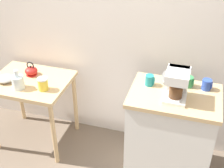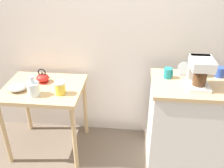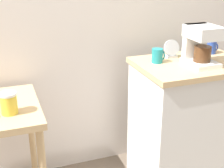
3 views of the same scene
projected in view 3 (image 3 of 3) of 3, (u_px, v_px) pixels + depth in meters
The scene contains 7 objects.
kitchen_counter at pixel (188, 123), 2.37m from camera, with size 0.76×0.55×0.92m.
canister_enamel at pixel (9, 103), 1.81m from camera, with size 0.10×0.10×0.12m.
coffee_maker at pixel (200, 43), 2.11m from camera, with size 0.18×0.22×0.26m.
mug_dark_teal at pixel (158, 56), 2.18m from camera, with size 0.08×0.07×0.10m.
mug_blue at pixel (211, 47), 2.39m from camera, with size 0.09×0.08×0.09m.
mug_tall_green at pixel (193, 49), 2.35m from camera, with size 0.09×0.08×0.09m.
table_clock at pixel (171, 50), 2.29m from camera, with size 0.11×0.06×0.13m.
Camera 3 is at (-0.53, -1.82, 1.58)m, focal length 52.22 mm.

